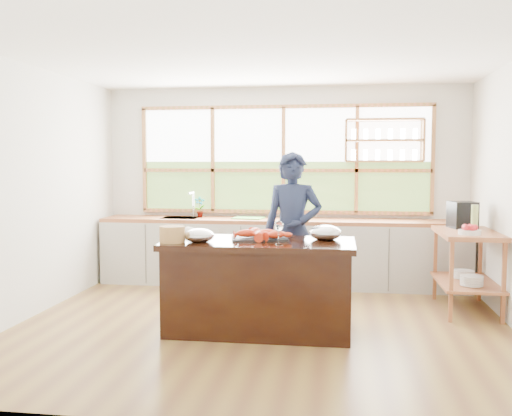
% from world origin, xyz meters
% --- Properties ---
extents(ground_plane, '(5.00, 5.00, 0.00)m').
position_xyz_m(ground_plane, '(0.00, 0.00, 0.00)').
color(ground_plane, olive).
extents(room_shell, '(5.02, 4.52, 2.71)m').
position_xyz_m(room_shell, '(0.02, 0.51, 1.75)').
color(room_shell, beige).
rests_on(room_shell, ground_plane).
extents(back_counter, '(4.90, 0.63, 0.90)m').
position_xyz_m(back_counter, '(-0.02, 1.94, 0.45)').
color(back_counter, '#B5B2AB').
rests_on(back_counter, ground_plane).
extents(right_shelf_unit, '(0.62, 1.10, 0.90)m').
position_xyz_m(right_shelf_unit, '(2.19, 0.89, 0.60)').
color(right_shelf_unit, '#975A30').
rests_on(right_shelf_unit, ground_plane).
extents(island, '(1.85, 0.90, 0.90)m').
position_xyz_m(island, '(0.00, -0.20, 0.45)').
color(island, black).
rests_on(island, ground_plane).
extents(cook, '(0.66, 0.44, 1.78)m').
position_xyz_m(cook, '(0.26, 0.60, 0.89)').
color(cook, '#171E37').
rests_on(cook, ground_plane).
extents(potted_plant, '(0.18, 0.14, 0.29)m').
position_xyz_m(potted_plant, '(-1.14, 2.00, 1.05)').
color(potted_plant, slate).
rests_on(potted_plant, back_counter).
extents(cutting_board, '(0.44, 0.36, 0.01)m').
position_xyz_m(cutting_board, '(-0.45, 1.94, 0.91)').
color(cutting_board, '#57B741').
rests_on(cutting_board, back_counter).
extents(espresso_machine, '(0.33, 0.34, 0.31)m').
position_xyz_m(espresso_machine, '(2.19, 1.20, 1.05)').
color(espresso_machine, black).
rests_on(espresso_machine, right_shelf_unit).
extents(wine_bottle, '(0.10, 0.10, 0.30)m').
position_xyz_m(wine_bottle, '(2.24, 0.82, 1.05)').
color(wine_bottle, '#93AF5C').
rests_on(wine_bottle, right_shelf_unit).
extents(fruit_bowl, '(0.23, 0.23, 0.11)m').
position_xyz_m(fruit_bowl, '(2.14, 0.59, 0.94)').
color(fruit_bowl, silver).
rests_on(fruit_bowl, right_shelf_unit).
extents(slate_board, '(0.62, 0.50, 0.02)m').
position_xyz_m(slate_board, '(-0.02, -0.08, 0.91)').
color(slate_board, black).
rests_on(slate_board, island).
extents(lobster_pile, '(0.52, 0.48, 0.08)m').
position_xyz_m(lobster_pile, '(0.01, -0.11, 0.96)').
color(lobster_pile, '#CB5920').
rests_on(lobster_pile, slate_board).
extents(mixing_bowl_left, '(0.29, 0.29, 0.14)m').
position_xyz_m(mixing_bowl_left, '(-0.56, -0.36, 0.96)').
color(mixing_bowl_left, silver).
rests_on(mixing_bowl_left, island).
extents(mixing_bowl_right, '(0.32, 0.32, 0.15)m').
position_xyz_m(mixing_bowl_right, '(0.64, -0.02, 0.97)').
color(mixing_bowl_right, silver).
rests_on(mixing_bowl_right, island).
extents(wine_glass, '(0.08, 0.08, 0.22)m').
position_xyz_m(wine_glass, '(0.21, -0.41, 1.06)').
color(wine_glass, silver).
rests_on(wine_glass, island).
extents(wicker_basket, '(0.24, 0.24, 0.16)m').
position_xyz_m(wicker_basket, '(-0.81, -0.43, 0.98)').
color(wicker_basket, '#B98249').
rests_on(wicker_basket, island).
extents(parchment_roll, '(0.24, 0.29, 0.08)m').
position_xyz_m(parchment_roll, '(-0.74, 0.08, 0.94)').
color(parchment_roll, white).
rests_on(parchment_roll, island).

